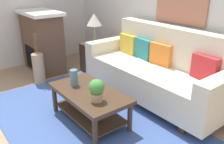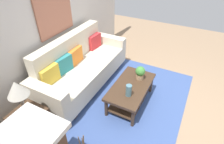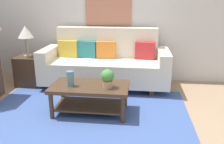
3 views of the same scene
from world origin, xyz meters
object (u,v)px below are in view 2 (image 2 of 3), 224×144
(couch, at_px, (82,68))
(tabletop_vase, at_px, (129,90))
(throw_pillow_crimson, at_px, (94,41))
(potted_plant_tabletop, at_px, (140,72))
(side_table, at_px, (31,125))
(framed_painting, at_px, (54,10))
(throw_pillow_teal, at_px, (64,65))
(table_lamp, at_px, (17,90))
(coffee_table, at_px, (131,90))
(throw_pillow_mustard, at_px, (50,75))
(throw_pillow_orange, at_px, (75,56))

(couch, height_order, tabletop_vase, couch)
(throw_pillow_crimson, distance_m, potted_plant_tabletop, 1.42)
(side_table, bearing_deg, framed_painting, 20.64)
(couch, bearing_deg, framed_painting, 90.00)
(throw_pillow_crimson, xyz_separation_m, potted_plant_tabletop, (-0.52, -1.31, -0.11))
(throw_pillow_crimson, bearing_deg, framed_painting, 154.85)
(throw_pillow_teal, xyz_separation_m, table_lamp, (-1.09, -0.21, 0.31))
(table_lamp, bearing_deg, coffee_table, -36.69)
(framed_painting, bearing_deg, throw_pillow_mustard, -154.85)
(couch, distance_m, side_table, 1.47)
(throw_pillow_teal, height_order, coffee_table, throw_pillow_teal)
(throw_pillow_mustard, height_order, tabletop_vase, throw_pillow_mustard)
(couch, height_order, table_lamp, table_lamp)
(table_lamp, xyz_separation_m, framed_painting, (1.46, 0.55, 0.54))
(throw_pillow_teal, relative_size, side_table, 0.64)
(coffee_table, bearing_deg, side_table, 143.31)
(tabletop_vase, distance_m, framed_painting, 1.95)
(throw_pillow_teal, relative_size, table_lamp, 0.63)
(throw_pillow_mustard, distance_m, table_lamp, 0.82)
(throw_pillow_teal, bearing_deg, coffee_table, -76.24)
(throw_pillow_crimson, height_order, side_table, throw_pillow_crimson)
(throw_pillow_teal, relative_size, throw_pillow_orange, 1.00)
(potted_plant_tabletop, bearing_deg, side_table, 146.38)
(throw_pillow_teal, height_order, table_lamp, table_lamp)
(coffee_table, distance_m, table_lamp, 1.87)
(potted_plant_tabletop, bearing_deg, coffee_table, 166.56)
(coffee_table, height_order, potted_plant_tabletop, potted_plant_tabletop)
(throw_pillow_crimson, xyz_separation_m, tabletop_vase, (-1.04, -1.31, -0.14))
(throw_pillow_mustard, relative_size, potted_plant_tabletop, 1.37)
(couch, distance_m, throw_pillow_orange, 0.28)
(throw_pillow_teal, bearing_deg, side_table, -169.26)
(couch, distance_m, potted_plant_tabletop, 1.21)
(framed_painting, bearing_deg, throw_pillow_teal, -136.80)
(throw_pillow_mustard, bearing_deg, throw_pillow_orange, 0.00)
(throw_pillow_crimson, height_order, potted_plant_tabletop, throw_pillow_crimson)
(throw_pillow_teal, xyz_separation_m, throw_pillow_orange, (0.36, 0.00, 0.00))
(side_table, bearing_deg, throw_pillow_mustard, 15.86)
(throw_pillow_teal, height_order, tabletop_vase, throw_pillow_teal)
(throw_pillow_orange, distance_m, side_table, 1.52)
(tabletop_vase, height_order, table_lamp, table_lamp)
(side_table, bearing_deg, couch, 3.23)
(couch, xyz_separation_m, coffee_table, (-0.06, -1.12, -0.12))
(couch, bearing_deg, throw_pillow_mustard, 170.23)
(throw_pillow_crimson, distance_m, coffee_table, 1.52)
(coffee_table, relative_size, tabletop_vase, 5.11)
(table_lamp, bearing_deg, tabletop_vase, -44.01)
(couch, bearing_deg, coffee_table, -92.90)
(coffee_table, bearing_deg, couch, 87.10)
(couch, relative_size, framed_painting, 2.61)
(couch, xyz_separation_m, framed_painting, (-0.00, 0.47, 1.11))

